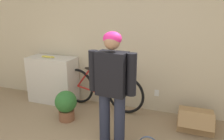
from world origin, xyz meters
name	(u,v)px	position (x,y,z in m)	size (l,w,h in m)	color
wall_back	(129,39)	(0.00, 2.39, 1.30)	(8.00, 0.07, 2.60)	beige
side_shelf	(53,79)	(-1.47, 2.12, 0.45)	(0.94, 0.45, 0.91)	beige
person	(112,82)	(0.14, 1.11, 0.91)	(0.63, 0.25, 1.56)	#23283D
bicycle	(100,89)	(-0.46, 2.15, 0.37)	(1.71, 0.46, 0.77)	black
banana	(48,57)	(-1.50, 2.07, 0.93)	(0.31, 0.09, 0.04)	#EAD64C
cardboard_box	(195,120)	(1.22, 1.98, 0.12)	(0.53, 0.54, 0.33)	#A87F51
potted_plant	(66,104)	(-0.81, 1.51, 0.28)	(0.36, 0.36, 0.52)	brown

